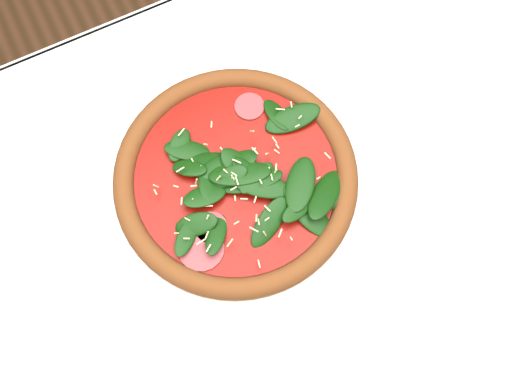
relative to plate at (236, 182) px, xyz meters
name	(u,v)px	position (x,y,z in m)	size (l,w,h in m)	color
ground	(263,305)	(0.01, -0.08, -0.76)	(6.00, 6.00, 0.00)	brown
dining_table	(268,245)	(0.01, -0.08, -0.11)	(1.21, 0.81, 0.75)	silver
plate	(236,182)	(0.00, 0.00, 0.00)	(0.38, 0.38, 0.02)	white
pizza	(236,176)	(0.00, 0.00, 0.02)	(0.35, 0.35, 0.04)	brown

